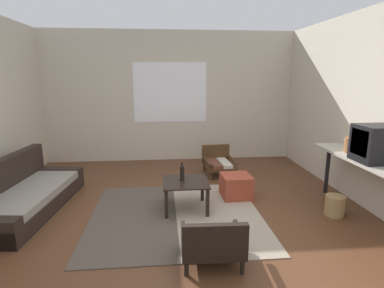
% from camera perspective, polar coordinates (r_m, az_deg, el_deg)
% --- Properties ---
extents(ground_plane, '(7.80, 7.80, 0.00)m').
position_cam_1_polar(ground_plane, '(3.98, -2.51, -14.42)').
color(ground_plane, '#56331E').
extents(far_wall_with_window, '(5.60, 0.13, 2.70)m').
position_cam_1_polar(far_wall_with_window, '(6.62, -4.05, 8.64)').
color(far_wall_with_window, beige).
rests_on(far_wall_with_window, ground).
extents(side_wall_right, '(0.12, 6.60, 2.70)m').
position_cam_1_polar(side_wall_right, '(4.79, 30.88, 5.35)').
color(side_wall_right, beige).
rests_on(side_wall_right, ground).
extents(area_rug, '(2.21, 2.17, 0.01)m').
position_cam_1_polar(area_rug, '(4.18, -2.93, -13.00)').
color(area_rug, '#4C4238').
rests_on(area_rug, ground).
extents(couch, '(1.00, 2.07, 0.71)m').
position_cam_1_polar(couch, '(4.81, -28.71, -8.41)').
color(couch, black).
rests_on(couch, ground).
extents(coffee_table, '(0.61, 0.60, 0.41)m').
position_cam_1_polar(coffee_table, '(4.23, -1.21, -7.81)').
color(coffee_table, black).
rests_on(coffee_table, ground).
extents(armchair_by_window, '(0.57, 0.67, 0.50)m').
position_cam_1_polar(armchair_by_window, '(5.78, 4.87, -3.19)').
color(armchair_by_window, '#472D19').
rests_on(armchair_by_window, ground).
extents(armchair_striped_foreground, '(0.62, 0.57, 0.51)m').
position_cam_1_polar(armchair_striped_foreground, '(3.12, 3.84, -17.55)').
color(armchair_striped_foreground, black).
rests_on(armchair_striped_foreground, ground).
extents(ottoman_orange, '(0.45, 0.45, 0.35)m').
position_cam_1_polar(ottoman_orange, '(4.74, 8.13, -7.71)').
color(ottoman_orange, '#993D28').
rests_on(ottoman_orange, ground).
extents(console_shelf, '(0.45, 1.87, 0.79)m').
position_cam_1_polar(console_shelf, '(4.45, 29.48, -3.31)').
color(console_shelf, '#B2AD9E').
rests_on(console_shelf, ground).
extents(crt_television, '(0.44, 0.41, 0.44)m').
position_cam_1_polar(crt_television, '(4.28, 30.83, 0.05)').
color(crt_television, black).
rests_on(crt_television, console_shelf).
extents(clay_vase, '(0.20, 0.20, 0.33)m').
position_cam_1_polar(clay_vase, '(4.67, 27.49, 0.04)').
color(clay_vase, '#935B38').
rests_on(clay_vase, console_shelf).
extents(glass_bottle, '(0.06, 0.06, 0.26)m').
position_cam_1_polar(glass_bottle, '(4.20, -1.82, -5.38)').
color(glass_bottle, black).
rests_on(glass_bottle, coffee_table).
extents(wicker_basket, '(0.25, 0.25, 0.27)m').
position_cam_1_polar(wicker_basket, '(4.54, 24.83, -10.27)').
color(wicker_basket, '#9E7A4C').
rests_on(wicker_basket, ground).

